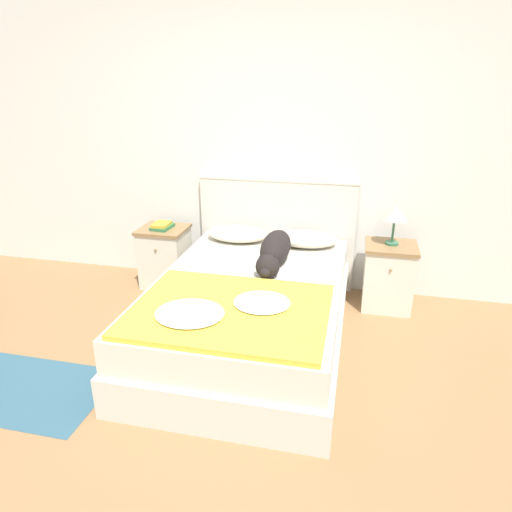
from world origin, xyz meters
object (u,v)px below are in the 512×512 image
dog (275,251)px  pillow_right (305,238)px  pillow_left (238,233)px  bed (250,311)px  table_lamp (395,214)px  book_stack (162,226)px  nightstand_left (165,256)px  nightstand_right (388,276)px

dog → pillow_right: bearing=68.8°
pillow_left → bed: bearing=-69.4°
dog → table_lamp: size_ratio=2.39×
bed → table_lamp: bearing=39.0°
bed → book_stack: size_ratio=9.22×
nightstand_left → book_stack: book_stack is taller
nightstand_right → book_stack: book_stack is taller
nightstand_right → table_lamp: table_lamp is taller
bed → dog: bearing=70.2°
bed → nightstand_left: nightstand_left is taller
nightstand_left → dog: 1.28m
pillow_left → nightstand_right: bearing=0.4°
bed → pillow_left: pillow_left is taller
pillow_right → table_lamp: (0.72, 0.03, 0.26)m
pillow_right → nightstand_right: bearing=0.7°
pillow_right → table_lamp: 0.76m
nightstand_right → pillow_left: size_ratio=1.04×
bed → pillow_right: 0.91m
nightstand_right → dog: bearing=-152.0°
nightstand_right → book_stack: 2.06m
book_stack → table_lamp: (2.04, 0.03, 0.23)m
book_stack → table_lamp: size_ratio=0.67×
nightstand_right → pillow_left: bearing=-179.6°
nightstand_left → book_stack: (-0.00, -0.01, 0.31)m
bed → nightstand_right: bearing=38.5°
pillow_right → book_stack: 1.32m
bed → table_lamp: 1.43m
dog → table_lamp: 1.05m
nightstand_right → pillow_right: (-0.72, -0.01, 0.29)m
nightstand_left → pillow_right: pillow_right is taller
dog → book_stack: (-1.14, 0.46, -0.03)m
nightstand_right → table_lamp: bearing=90.0°
pillow_right → table_lamp: size_ratio=1.65×
pillow_right → book_stack: pillow_right is taller
pillow_left → book_stack: (-0.72, -0.01, 0.02)m
nightstand_left → dog: dog is taller
pillow_left → table_lamp: size_ratio=1.65×
nightstand_left → book_stack: size_ratio=2.54×
book_stack → nightstand_right: bearing=0.4°
nightstand_right → pillow_left: (-1.32, -0.01, 0.29)m
nightstand_right → pillow_right: 0.77m
nightstand_left → table_lamp: bearing=0.5°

